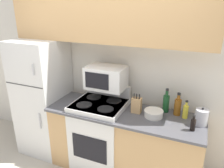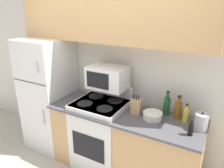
# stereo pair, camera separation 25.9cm
# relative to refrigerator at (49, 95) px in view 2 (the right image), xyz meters

# --- Properties ---
(wall_back) EXTENTS (8.00, 0.05, 2.55)m
(wall_back) POSITION_rel_refrigerator_xyz_m (0.95, 0.36, 0.43)
(wall_back) COLOR silver
(wall_back) RESTS_ON ground_plane
(lower_cabinets) EXTENTS (1.91, 0.64, 0.88)m
(lower_cabinets) POSITION_rel_refrigerator_xyz_m (1.27, -0.03, -0.40)
(lower_cabinets) COLOR tan
(lower_cabinets) RESTS_ON ground_plane
(refrigerator) EXTENTS (0.63, 0.67, 1.68)m
(refrigerator) POSITION_rel_refrigerator_xyz_m (0.00, 0.00, 0.00)
(refrigerator) COLOR silver
(refrigerator) RESTS_ON ground_plane
(upper_cabinets) EXTENTS (2.54, 0.33, 0.63)m
(upper_cabinets) POSITION_rel_refrigerator_xyz_m (0.95, 0.17, 1.16)
(upper_cabinets) COLOR tan
(upper_cabinets) RESTS_ON refrigerator
(stove) EXTENTS (0.65, 0.62, 1.10)m
(stove) POSITION_rel_refrigerator_xyz_m (0.94, -0.04, -0.35)
(stove) COLOR silver
(stove) RESTS_ON ground_plane
(microwave) EXTENTS (0.49, 0.34, 0.28)m
(microwave) POSITION_rel_refrigerator_xyz_m (0.98, 0.09, 0.41)
(microwave) COLOR silver
(microwave) RESTS_ON stove
(knife_block) EXTENTS (0.11, 0.09, 0.25)m
(knife_block) POSITION_rel_refrigerator_xyz_m (1.41, 0.02, 0.14)
(knife_block) COLOR tan
(knife_block) RESTS_ON lower_cabinets
(bowl) EXTENTS (0.23, 0.23, 0.08)m
(bowl) POSITION_rel_refrigerator_xyz_m (1.63, -0.01, 0.09)
(bowl) COLOR silver
(bowl) RESTS_ON lower_cabinets
(bottle_wine_green) EXTENTS (0.08, 0.08, 0.30)m
(bottle_wine_green) POSITION_rel_refrigerator_xyz_m (1.73, 0.18, 0.16)
(bottle_wine_green) COLOR #194C23
(bottle_wine_green) RESTS_ON lower_cabinets
(bottle_whiskey) EXTENTS (0.08, 0.08, 0.28)m
(bottle_whiskey) POSITION_rel_refrigerator_xyz_m (1.88, 0.15, 0.15)
(bottle_whiskey) COLOR brown
(bottle_whiskey) RESTS_ON lower_cabinets
(bottle_soy_sauce) EXTENTS (0.05, 0.05, 0.18)m
(bottle_soy_sauce) POSITION_rel_refrigerator_xyz_m (2.07, -0.14, 0.11)
(bottle_soy_sauce) COLOR black
(bottle_soy_sauce) RESTS_ON lower_cabinets
(bottle_cooking_spray) EXTENTS (0.06, 0.06, 0.22)m
(bottle_cooking_spray) POSITION_rel_refrigerator_xyz_m (1.97, 0.10, 0.13)
(bottle_cooking_spray) COLOR gold
(bottle_cooking_spray) RESTS_ON lower_cabinets
(kettle) EXTENTS (0.14, 0.14, 0.21)m
(kettle) POSITION_rel_refrigerator_xyz_m (2.15, 0.02, 0.13)
(kettle) COLOR #B7B7BC
(kettle) RESTS_ON lower_cabinets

